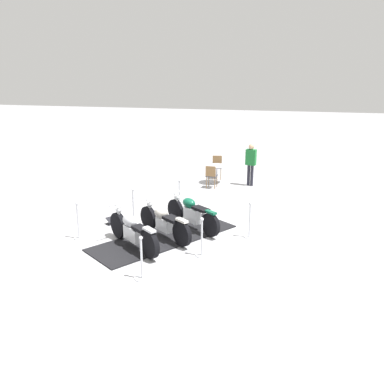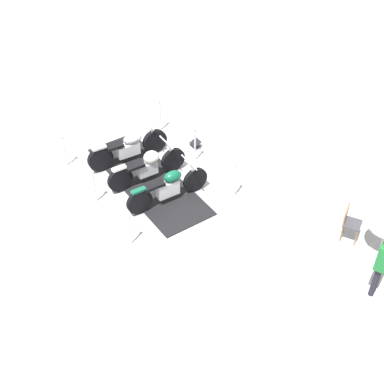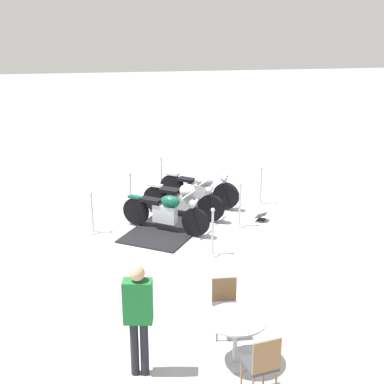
{
  "view_description": "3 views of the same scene",
  "coord_description": "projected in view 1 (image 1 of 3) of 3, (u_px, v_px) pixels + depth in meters",
  "views": [
    {
      "loc": [
        3.38,
        -10.0,
        4.44
      ],
      "look_at": [
        0.3,
        1.89,
        0.82
      ],
      "focal_mm": 38.15,
      "sensor_mm": 36.0,
      "label": 1
    },
    {
      "loc": [
        9.98,
        5.2,
        9.29
      ],
      "look_at": [
        0.85,
        1.6,
        0.78
      ],
      "focal_mm": 50.83,
      "sensor_mm": 36.0,
      "label": 2
    },
    {
      "loc": [
        2.08,
        12.43,
        4.82
      ],
      "look_at": [
        -0.08,
        0.83,
        0.94
      ],
      "focal_mm": 48.97,
      "sensor_mm": 36.0,
      "label": 3
    }
  ],
  "objects": [
    {
      "name": "display_platform",
      "position": [
        165.0,
        237.0,
        11.35
      ],
      "size": [
        3.61,
        4.34,
        0.03
      ],
      "primitive_type": "cube",
      "rotation": [
        0.0,
        0.0,
        -2.17
      ],
      "color": "black",
      "rests_on": "ground_plane"
    },
    {
      "name": "stanchion_left_front",
      "position": [
        250.0,
        225.0,
        11.29
      ],
      "size": [
        0.3,
        0.3,
        1.04
      ],
      "color": "silver",
      "rests_on": "ground_plane"
    },
    {
      "name": "motorcycle_chrome",
      "position": [
        132.0,
        230.0,
        10.59
      ],
      "size": [
        1.93,
        1.57,
        1.04
      ],
      "rotation": [
        0.0,
        0.0,
        -3.81
      ],
      "color": "black",
      "rests_on": "display_platform"
    },
    {
      "name": "ground_plane",
      "position": [
        165.0,
        238.0,
        11.35
      ],
      "size": [
        80.0,
        80.0,
        0.0
      ],
      "primitive_type": "plane",
      "color": "#B2B2B7"
    },
    {
      "name": "stanchion_left_rear",
      "position": [
        142.0,
        266.0,
        9.02
      ],
      "size": [
        0.35,
        0.35,
        1.03
      ],
      "color": "silver",
      "rests_on": "ground_plane"
    },
    {
      "name": "bystander_person",
      "position": [
        251.0,
        161.0,
        16.32
      ],
      "size": [
        0.44,
        0.3,
        1.71
      ],
      "rotation": [
        0.0,
        0.0,
        -1.77
      ],
      "color": "#23232D",
      "rests_on": "ground_plane"
    },
    {
      "name": "cafe_chair_near_table",
      "position": [
        211.0,
        175.0,
        16.05
      ],
      "size": [
        0.43,
        0.43,
        0.92
      ],
      "rotation": [
        0.0,
        0.0,
        1.51
      ],
      "color": "olive",
      "rests_on": "ground_plane"
    },
    {
      "name": "stanchion_right_mid",
      "position": [
        134.0,
        211.0,
        12.34
      ],
      "size": [
        0.31,
        0.31,
        1.12
      ],
      "color": "silver",
      "rests_on": "ground_plane"
    },
    {
      "name": "cafe_chair_across_table",
      "position": [
        217.0,
        165.0,
        17.58
      ],
      "size": [
        0.46,
        0.46,
        0.97
      ],
      "rotation": [
        0.0,
        0.0,
        -1.4
      ],
      "color": "olive",
      "rests_on": "ground_plane"
    },
    {
      "name": "motorcycle_forest",
      "position": [
        192.0,
        213.0,
        11.88
      ],
      "size": [
        1.91,
        1.46,
        0.99
      ],
      "rotation": [
        0.0,
        0.0,
        -3.78
      ],
      "color": "black",
      "rests_on": "display_platform"
    },
    {
      "name": "stanchion_left_mid",
      "position": [
        202.0,
        244.0,
        10.16
      ],
      "size": [
        0.32,
        0.32,
        1.02
      ],
      "color": "silver",
      "rests_on": "ground_plane"
    },
    {
      "name": "info_placard",
      "position": [
        112.0,
        222.0,
        12.37
      ],
      "size": [
        0.37,
        0.38,
        0.21
      ],
      "rotation": [
        0.0,
        0.0,
        0.97
      ],
      "color": "#333338",
      "rests_on": "ground_plane"
    },
    {
      "name": "stanchion_right_rear",
      "position": [
        78.0,
        226.0,
        11.2
      ],
      "size": [
        0.29,
        0.29,
        1.06
      ],
      "color": "silver",
      "rests_on": "ground_plane"
    },
    {
      "name": "stanchion_right_front",
      "position": [
        179.0,
        200.0,
        13.49
      ],
      "size": [
        0.31,
        0.31,
        1.07
      ],
      "color": "silver",
      "rests_on": "ground_plane"
    },
    {
      "name": "motorcycle_cream",
      "position": [
        164.0,
        221.0,
        11.23
      ],
      "size": [
        1.9,
        1.44,
        1.0
      ],
      "rotation": [
        0.0,
        0.0,
        -3.78
      ],
      "color": "black",
      "rests_on": "display_platform"
    },
    {
      "name": "cafe_table",
      "position": [
        217.0,
        170.0,
        16.79
      ],
      "size": [
        0.89,
        0.89,
        0.75
      ],
      "color": "#B7B7BC",
      "rests_on": "ground_plane"
    }
  ]
}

